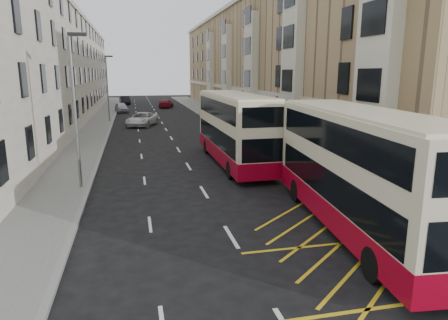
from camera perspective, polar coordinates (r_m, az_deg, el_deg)
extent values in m
plane|color=black|center=(12.24, 5.75, -18.13)|extent=(200.00, 200.00, 0.00)
cube|color=#62625D|center=(42.01, 3.14, 4.08)|extent=(4.00, 120.00, 0.15)
cube|color=#62625D|center=(40.62, -18.42, 3.16)|extent=(3.00, 120.00, 0.15)
cube|color=gray|center=(41.51, 0.48, 3.99)|extent=(0.25, 120.00, 0.15)
cube|color=gray|center=(40.50, -16.31, 3.27)|extent=(0.25, 120.00, 0.15)
cube|color=tan|center=(58.46, 5.73, 13.70)|extent=(10.00, 79.00, 15.00)
cube|color=beige|center=(57.10, 0.79, 10.28)|extent=(0.18, 79.00, 0.50)
cube|color=beige|center=(57.71, 0.75, 21.26)|extent=(0.40, 79.00, 0.50)
cube|color=beige|center=(23.91, 21.18, 14.76)|extent=(0.80, 3.20, 10.00)
cube|color=beige|center=(34.56, 9.78, 14.45)|extent=(0.80, 3.20, 10.00)
cube|color=beige|center=(45.88, 3.88, 14.08)|extent=(0.80, 3.20, 10.00)
cube|color=beige|center=(57.48, 0.36, 13.78)|extent=(0.80, 3.20, 10.00)
cube|color=beige|center=(69.22, -1.98, 13.56)|extent=(0.80, 3.20, 10.00)
cube|color=maroon|center=(27.82, 16.20, 2.65)|extent=(0.20, 1.60, 3.00)
cube|color=maroon|center=(38.64, 7.60, 5.68)|extent=(0.20, 1.60, 3.00)
cube|color=maroon|center=(50.00, 2.80, 7.30)|extent=(0.20, 1.60, 3.00)
cube|color=maroon|center=(61.60, -0.23, 8.30)|extent=(0.20, 1.60, 3.00)
cube|color=maroon|center=(73.33, -2.31, 8.96)|extent=(0.20, 1.60, 3.00)
cube|color=silver|center=(56.35, -23.63, 11.77)|extent=(9.00, 79.00, 13.00)
cube|color=beige|center=(56.13, -19.45, 18.77)|extent=(0.30, 79.00, 0.50)
cube|color=black|center=(16.87, 28.89, -5.53)|extent=(0.08, 0.08, 2.60)
cylinder|color=red|center=(16.75, 23.85, -8.05)|extent=(0.06, 0.06, 1.00)
cylinder|color=red|center=(19.29, 18.14, -4.93)|extent=(0.06, 0.06, 1.00)
cylinder|color=red|center=(22.01, 13.84, -2.53)|extent=(0.06, 0.06, 1.00)
cube|color=red|center=(19.15, 18.23, -3.56)|extent=(0.05, 6.50, 0.06)
cube|color=red|center=(19.27, 18.15, -4.79)|extent=(0.05, 6.50, 0.06)
cylinder|color=slate|center=(22.24, -20.50, 6.38)|extent=(0.16, 0.16, 8.00)
cube|color=black|center=(22.17, -20.23, 16.50)|extent=(0.90, 0.18, 0.18)
cylinder|color=slate|center=(52.07, -16.31, 9.74)|extent=(0.16, 0.16, 8.00)
cube|color=black|center=(52.04, -16.12, 14.05)|extent=(0.90, 0.18, 0.18)
cube|color=beige|center=(16.32, 18.80, -1.19)|extent=(3.92, 12.25, 4.32)
cube|color=maroon|center=(16.78, 18.40, -6.74)|extent=(3.96, 12.29, 0.98)
cube|color=black|center=(16.45, 18.67, -2.95)|extent=(3.87, 11.30, 1.20)
cube|color=black|center=(16.08, 19.13, 3.45)|extent=(3.87, 11.30, 1.09)
cube|color=beige|center=(15.97, 19.36, 6.52)|extent=(3.76, 11.76, 0.13)
cube|color=black|center=(21.84, 11.93, 1.30)|extent=(2.32, 0.32, 1.42)
cube|color=black|center=(21.53, 12.20, 7.17)|extent=(1.91, 0.28, 0.49)
cylinder|color=black|center=(19.84, 10.35, -4.32)|extent=(0.41, 1.12, 1.09)
cylinder|color=black|center=(20.71, 16.91, -3.96)|extent=(0.41, 1.12, 1.09)
cylinder|color=black|center=(13.20, 20.60, -13.81)|extent=(0.41, 1.12, 1.09)
cube|color=beige|center=(27.15, 1.52, 4.68)|extent=(2.76, 11.96, 4.29)
cube|color=maroon|center=(27.43, 1.50, 1.25)|extent=(2.79, 11.99, 0.98)
cube|color=black|center=(27.23, 1.52, 3.60)|extent=(2.80, 11.00, 1.20)
cube|color=black|center=(27.01, 1.54, 7.48)|extent=(2.80, 11.00, 1.09)
cube|color=beige|center=(26.94, 1.55, 9.30)|extent=(2.65, 11.48, 0.13)
cube|color=black|center=(32.96, -1.09, 5.26)|extent=(2.31, 0.09, 1.41)
cube|color=black|center=(32.76, -1.11, 9.13)|extent=(1.90, 0.09, 0.49)
cube|color=black|center=(21.60, 5.48, 1.35)|extent=(2.31, 0.09, 1.30)
cylinder|color=black|center=(30.90, -2.49, 1.90)|extent=(0.31, 1.09, 1.09)
cylinder|color=black|center=(31.43, 1.92, 2.09)|extent=(0.31, 1.09, 1.09)
cylinder|color=black|center=(23.59, 0.94, -1.43)|extent=(0.31, 1.09, 1.09)
cylinder|color=black|center=(24.28, 6.57, -1.10)|extent=(0.31, 1.09, 1.09)
imported|color=black|center=(19.78, 18.10, -3.48)|extent=(1.00, 0.46, 1.67)
imported|color=silver|center=(47.91, -11.61, 5.73)|extent=(4.35, 6.14, 1.55)
imported|color=#A4A7AB|center=(64.85, -14.45, 7.29)|extent=(2.41, 4.68, 1.52)
imported|color=black|center=(80.70, -13.99, 8.29)|extent=(2.25, 5.05, 1.61)
imported|color=maroon|center=(71.72, -8.28, 7.96)|extent=(3.20, 5.14, 1.39)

